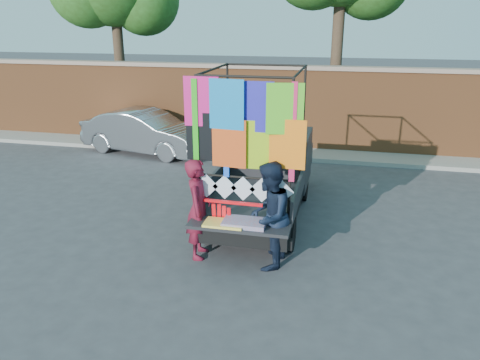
% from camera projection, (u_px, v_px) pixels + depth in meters
% --- Properties ---
extents(ground, '(90.00, 90.00, 0.00)m').
position_uv_depth(ground, '(254.00, 250.00, 8.39)').
color(ground, '#38383A').
rests_on(ground, ground).
extents(brick_wall, '(30.00, 0.45, 2.61)m').
position_uv_depth(brick_wall, '(299.00, 108.00, 14.40)').
color(brick_wall, brown).
rests_on(brick_wall, ground).
extents(curb, '(30.00, 1.20, 0.12)m').
position_uv_depth(curb, '(295.00, 154.00, 14.17)').
color(curb, gray).
rests_on(curb, ground).
extents(pickup_truck, '(1.97, 4.95, 3.12)m').
position_uv_depth(pickup_truck, '(268.00, 172.00, 10.12)').
color(pickup_truck, black).
rests_on(pickup_truck, ground).
extents(sedan, '(4.21, 2.21, 1.32)m').
position_uv_depth(sedan, '(146.00, 132.00, 14.29)').
color(sedan, '#A2A4A9').
rests_on(sedan, ground).
extents(woman, '(0.49, 0.68, 1.75)m').
position_uv_depth(woman, '(199.00, 209.00, 7.94)').
color(woman, maroon).
rests_on(woman, ground).
extents(man, '(0.74, 0.92, 1.81)m').
position_uv_depth(man, '(269.00, 216.00, 7.59)').
color(man, black).
rests_on(man, ground).
extents(streamer_bundle, '(1.01, 0.07, 0.69)m').
position_uv_depth(streamer_bundle, '(226.00, 214.00, 7.78)').
color(streamer_bundle, '#FF0D15').
rests_on(streamer_bundle, ground).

